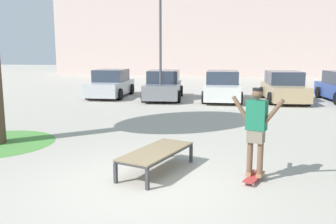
% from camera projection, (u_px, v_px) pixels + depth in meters
% --- Properties ---
extents(ground_plane, '(120.00, 120.00, 0.00)m').
position_uv_depth(ground_plane, '(143.00, 184.00, 6.66)').
color(ground_plane, '#B2AA9E').
extents(building_facade, '(38.08, 4.00, 12.02)m').
position_uv_depth(building_facade, '(233.00, 18.00, 37.44)').
color(building_facade, beige).
rests_on(building_facade, ground).
extents(skate_box, '(1.35, 2.04, 0.46)m').
position_uv_depth(skate_box, '(157.00, 152.00, 7.26)').
color(skate_box, '#38383D').
rests_on(skate_box, ground).
extents(skateboard, '(0.49, 0.82, 0.09)m').
position_uv_depth(skateboard, '(254.00, 177.00, 6.81)').
color(skateboard, '#B23333').
rests_on(skateboard, ground).
extents(skater, '(0.96, 0.45, 1.69)m').
position_uv_depth(skater, '(256.00, 126.00, 6.65)').
color(skater, brown).
rests_on(skater, skateboard).
extents(car_silver, '(2.00, 4.24, 1.50)m').
position_uv_depth(car_silver, '(111.00, 84.00, 19.67)').
color(car_silver, '#B7BABF').
rests_on(car_silver, ground).
extents(car_grey, '(2.16, 4.32, 1.50)m').
position_uv_depth(car_grey, '(164.00, 86.00, 18.69)').
color(car_grey, slate).
rests_on(car_grey, ground).
extents(car_white, '(1.95, 4.22, 1.50)m').
position_uv_depth(car_white, '(222.00, 87.00, 18.17)').
color(car_white, silver).
rests_on(car_white, ground).
extents(car_tan, '(2.07, 4.28, 1.50)m').
position_uv_depth(car_tan, '(284.00, 88.00, 17.80)').
color(car_tan, tan).
rests_on(car_tan, ground).
extents(light_post, '(0.36, 0.36, 5.83)m').
position_uv_depth(light_post, '(160.00, 22.00, 16.76)').
color(light_post, '#4C4C51').
rests_on(light_post, ground).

